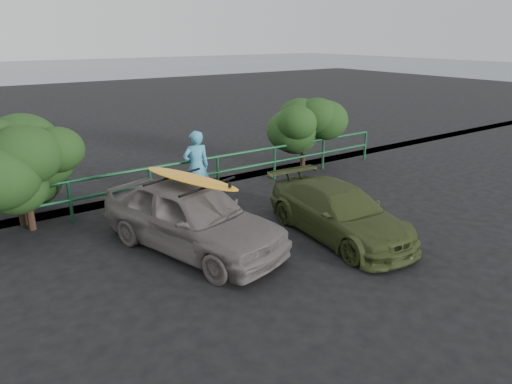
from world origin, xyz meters
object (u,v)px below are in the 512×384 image
Objects in this scene: guardrail at (186,180)px; surfboard at (190,178)px; man at (196,167)px; olive_vehicle at (339,212)px; sedan at (192,216)px.

surfboard reaches higher than guardrail.
olive_vehicle is at bearing 121.09° from man.
surfboard is at bearing 69.29° from man.
olive_vehicle is (1.65, -4.15, 0.04)m from guardrail.
man is 0.76× the size of surfboard.
guardrail is at bearing 49.19° from surfboard.
guardrail is at bearing 49.19° from sedan.
man reaches higher than guardrail.
man is (0.13, -0.41, 0.44)m from guardrail.
man is (-1.52, 3.74, 0.39)m from olive_vehicle.
guardrail is 3.30× the size of sedan.
man reaches higher than sedan.
sedan is at bearing 69.29° from man.
sedan is 0.81m from surfboard.
surfboard is at bearing 161.45° from olive_vehicle.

